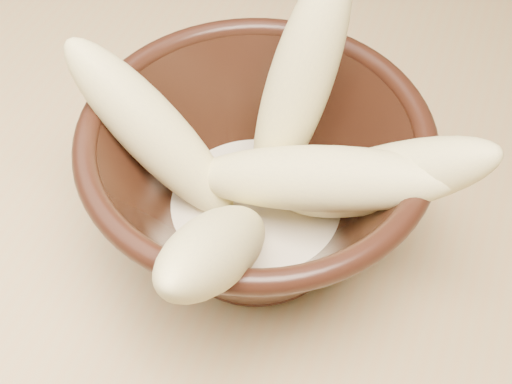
# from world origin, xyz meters

# --- Properties ---
(table) EXTENTS (1.20, 0.80, 0.75)m
(table) POSITION_xyz_m (0.00, 0.00, 0.67)
(table) COLOR tan
(table) RESTS_ON ground
(bowl) EXTENTS (0.24, 0.24, 0.13)m
(bowl) POSITION_xyz_m (-0.14, -0.10, 0.82)
(bowl) COLOR black
(bowl) RESTS_ON table
(milk_puddle) EXTENTS (0.13, 0.13, 0.02)m
(milk_puddle) POSITION_xyz_m (-0.14, -0.10, 0.79)
(milk_puddle) COLOR beige
(milk_puddle) RESTS_ON bowl
(banana_upright) EXTENTS (0.08, 0.11, 0.18)m
(banana_upright) POSITION_xyz_m (-0.12, -0.06, 0.88)
(banana_upright) COLOR #F4E690
(banana_upright) RESTS_ON bowl
(banana_left) EXTENTS (0.15, 0.06, 0.15)m
(banana_left) POSITION_xyz_m (-0.21, -0.11, 0.86)
(banana_left) COLOR #F4E690
(banana_left) RESTS_ON bowl
(banana_right) EXTENTS (0.16, 0.05, 0.14)m
(banana_right) POSITION_xyz_m (-0.06, -0.10, 0.85)
(banana_right) COLOR #F4E690
(banana_right) RESTS_ON bowl
(banana_across) EXTENTS (0.19, 0.05, 0.11)m
(banana_across) POSITION_xyz_m (-0.10, -0.11, 0.85)
(banana_across) COLOR #F4E690
(banana_across) RESTS_ON bowl
(banana_front) EXTENTS (0.06, 0.18, 0.18)m
(banana_front) POSITION_xyz_m (-0.13, -0.19, 0.87)
(banana_front) COLOR #F4E690
(banana_front) RESTS_ON bowl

